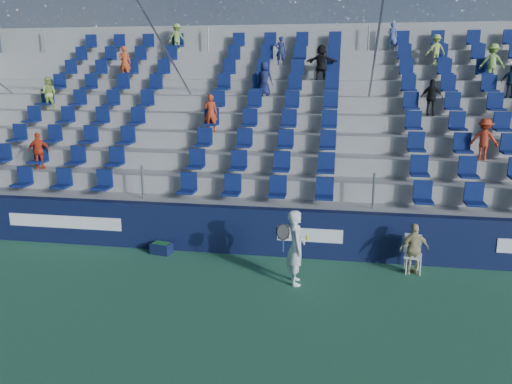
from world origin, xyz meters
TOP-DOWN VIEW (x-y plane):
  - ground at (0.00, 0.00)m, footprint 70.00×70.00m
  - sponsor_wall at (0.00, 3.15)m, footprint 24.00×0.32m
  - grandstand at (0.00, 8.24)m, footprint 24.00×8.17m
  - tennis_player at (1.29, 1.51)m, footprint 0.69×0.67m
  - line_judge_chair at (3.89, 2.64)m, footprint 0.45×0.46m
  - line_judge at (3.89, 2.50)m, footprint 0.75×0.48m
  - ball_bin at (-2.23, 2.75)m, footprint 0.56×0.42m

SIDE VIEW (x-z plane):
  - ground at x=0.00m, z-range 0.00..0.00m
  - ball_bin at x=-2.23m, z-range 0.01..0.30m
  - line_judge_chair at x=3.89m, z-range 0.06..0.94m
  - line_judge at x=3.89m, z-range 0.00..1.19m
  - sponsor_wall at x=0.00m, z-range 0.00..1.20m
  - tennis_player at x=1.29m, z-range 0.00..1.66m
  - grandstand at x=0.00m, z-range -1.18..5.45m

